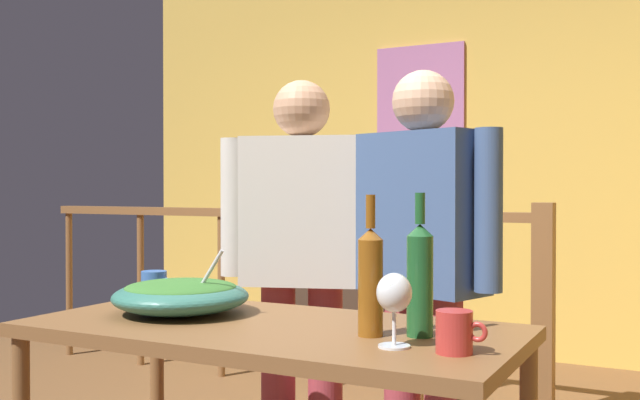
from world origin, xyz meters
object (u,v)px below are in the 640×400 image
object	(u,v)px
wine_glass	(394,296)
wine_bottle_amber	(370,279)
mug_blue	(154,285)
mug_red	(455,332)
person_standing_left	(302,248)
flat_screen_tv	(342,240)
salad_bowl	(181,295)
framed_picture	(420,101)
stair_railing	(344,272)
wine_bottle_green	(420,277)
person_standing_right	(423,253)
serving_table	(270,352)
tv_console	(344,314)

from	to	relation	value
wine_glass	wine_bottle_amber	bearing A→B (deg)	136.53
wine_glass	mug_blue	world-z (taller)	wine_glass
mug_red	person_standing_left	distance (m)	1.11
flat_screen_tv	salad_bowl	xyz separation A→B (m)	(0.79, -2.80, 0.03)
framed_picture	stair_railing	world-z (taller)	framed_picture
wine_bottle_green	wine_bottle_amber	distance (m)	0.13
stair_railing	wine_bottle_amber	bearing A→B (deg)	-62.59
salad_bowl	person_standing_right	distance (m)	0.84
stair_railing	person_standing_left	world-z (taller)	person_standing_left
serving_table	salad_bowl	size ratio (longest dim) A/B	3.35
serving_table	person_standing_left	world-z (taller)	person_standing_left
tv_console	mug_blue	size ratio (longest dim) A/B	7.20
salad_bowl	tv_console	bearing A→B (deg)	105.59
wine_bottle_amber	person_standing_left	distance (m)	0.85
framed_picture	salad_bowl	distance (m)	3.29
framed_picture	wine_glass	size ratio (longest dim) A/B	4.31
wine_bottle_amber	tv_console	bearing A→B (deg)	116.72
framed_picture	flat_screen_tv	size ratio (longest dim) A/B	1.34
wine_bottle_green	mug_blue	distance (m)	1.07
mug_blue	person_standing_left	size ratio (longest dim) A/B	0.08
salad_bowl	wine_bottle_amber	distance (m)	0.67
person_standing_right	salad_bowl	bearing A→B (deg)	64.58
salad_bowl	person_standing_right	xyz separation A→B (m)	(0.58, 0.60, 0.11)
serving_table	wine_glass	xyz separation A→B (m)	(0.43, -0.12, 0.21)
stair_railing	mug_blue	bearing A→B (deg)	-88.46
stair_railing	mug_red	xyz separation A→B (m)	(1.23, -1.98, 0.13)
flat_screen_tv	stair_railing	bearing A→B (deg)	-63.87
serving_table	mug_red	xyz separation A→B (m)	(0.58, -0.12, 0.13)
flat_screen_tv	mug_blue	distance (m)	2.66
framed_picture	person_standing_left	bearing A→B (deg)	-80.25
wine_bottle_amber	person_standing_left	bearing A→B (deg)	131.16
mug_red	wine_bottle_green	bearing A→B (deg)	132.95
mug_red	person_standing_right	distance (m)	0.82
serving_table	salad_bowl	world-z (taller)	salad_bowl
wine_bottle_amber	mug_blue	bearing A→B (deg)	165.46
wine_bottle_green	wine_bottle_amber	size ratio (longest dim) A/B	1.01
flat_screen_tv	wine_bottle_amber	bearing A→B (deg)	-63.02
wine_bottle_green	mug_blue	xyz separation A→B (m)	(-1.05, 0.19, -0.11)
wine_glass	mug_red	bearing A→B (deg)	1.78
framed_picture	wine_glass	distance (m)	3.57
salad_bowl	person_standing_left	bearing A→B (deg)	80.47
stair_railing	wine_glass	distance (m)	2.27
tv_console	mug_red	bearing A→B (deg)	-60.15
salad_bowl	wine_bottle_green	xyz separation A→B (m)	(0.78, 0.01, 0.10)
tv_console	person_standing_left	distance (m)	2.50
salad_bowl	wine_bottle_amber	xyz separation A→B (m)	(0.66, -0.05, 0.09)
framed_picture	serving_table	bearing A→B (deg)	-77.93
serving_table	wine_bottle_green	xyz separation A→B (m)	(0.44, 0.04, 0.23)
stair_railing	flat_screen_tv	distance (m)	1.09
stair_railing	person_standing_left	bearing A→B (deg)	-71.48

